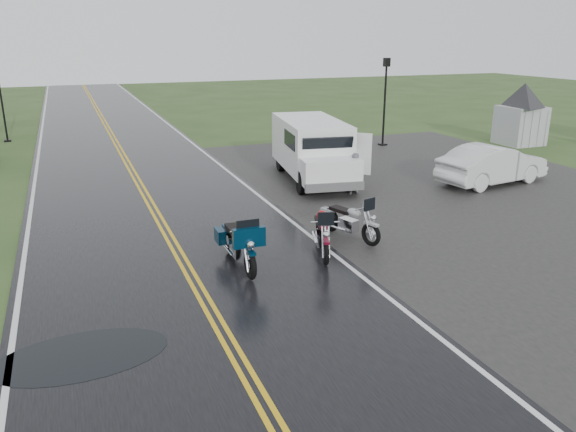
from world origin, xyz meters
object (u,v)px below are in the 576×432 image
object	(u,v)px
motorcycle_silver	(371,225)
sedan_white	(492,165)
motorcycle_teal	(250,253)
lamp_post_far_right	(385,102)
van_white	(302,162)
motorcycle_red	(326,242)
lamp_post_far_left	(2,102)
visitor_center	(524,99)
person_at_van	(354,174)

from	to	relation	value
motorcycle_silver	sedan_white	distance (m)	8.96
motorcycle_teal	sedan_white	world-z (taller)	sedan_white
sedan_white	lamp_post_far_right	size ratio (longest dim) A/B	1.02
motorcycle_teal	van_white	bearing A→B (deg)	58.56
sedan_white	lamp_post_far_right	distance (m)	8.70
motorcycle_red	motorcycle_teal	distance (m)	2.03
motorcycle_red	sedan_white	bearing A→B (deg)	47.10
motorcycle_silver	lamp_post_far_right	world-z (taller)	lamp_post_far_right
motorcycle_teal	lamp_post_far_right	size ratio (longest dim) A/B	0.54
van_white	lamp_post_far_left	world-z (taller)	lamp_post_far_left
sedan_white	lamp_post_far_right	xyz separation A→B (m)	(0.23, 8.56, 1.50)
visitor_center	van_white	distance (m)	15.50
motorcycle_red	van_white	xyz separation A→B (m)	(2.07, 6.41, 0.55)
visitor_center	motorcycle_silver	size ratio (longest dim) A/B	7.17
motorcycle_teal	lamp_post_far_right	world-z (taller)	lamp_post_far_right
motorcycle_teal	person_at_van	distance (m)	8.31
van_white	lamp_post_far_left	distance (m)	19.18
visitor_center	lamp_post_far_right	bearing A→B (deg)	161.59
motorcycle_teal	person_at_van	bearing A→B (deg)	45.72
person_at_van	visitor_center	bearing A→B (deg)	-164.04
motorcycle_teal	lamp_post_far_right	distance (m)	18.21
visitor_center	lamp_post_far_left	bearing A→B (deg)	156.85
visitor_center	motorcycle_silver	xyz separation A→B (m)	(-15.01, -10.61, -1.74)
sedan_white	lamp_post_far_left	world-z (taller)	lamp_post_far_left
person_at_van	lamp_post_far_left	distance (m)	20.77
lamp_post_far_right	person_at_van	bearing A→B (deg)	-126.85
sedan_white	motorcycle_silver	bearing A→B (deg)	110.71
visitor_center	motorcycle_silver	bearing A→B (deg)	-144.76
sedan_white	lamp_post_far_left	distance (m)	25.09
visitor_center	lamp_post_far_left	size ratio (longest dim) A/B	3.78
motorcycle_red	lamp_post_far_right	distance (m)	16.86
lamp_post_far_left	lamp_post_far_right	xyz separation A→B (m)	(18.50, -8.57, 0.14)
lamp_post_far_left	motorcycle_teal	bearing A→B (deg)	-73.27
motorcycle_silver	lamp_post_far_right	bearing A→B (deg)	40.33
van_white	motorcycle_red	bearing A→B (deg)	-98.72
person_at_van	sedan_white	distance (m)	5.73
motorcycle_red	sedan_white	world-z (taller)	sedan_white
motorcycle_teal	sedan_white	distance (m)	12.68
visitor_center	lamp_post_far_right	distance (m)	7.33
person_at_van	motorcycle_teal	bearing A→B (deg)	37.67
motorcycle_silver	motorcycle_teal	bearing A→B (deg)	175.49
sedan_white	lamp_post_far_left	size ratio (longest dim) A/B	1.09
motorcycle_red	lamp_post_far_left	distance (m)	23.93
lamp_post_far_left	lamp_post_far_right	size ratio (longest dim) A/B	0.94
motorcycle_teal	motorcycle_silver	distance (m)	3.83
motorcycle_red	sedan_white	distance (m)	10.80
visitor_center	lamp_post_far_left	xyz separation A→B (m)	(-25.46, 10.89, -0.28)
person_at_van	sedan_white	world-z (taller)	sedan_white
person_at_van	lamp_post_far_left	xyz separation A→B (m)	(-12.58, 16.48, 1.36)
sedan_white	person_at_van	bearing A→B (deg)	75.01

